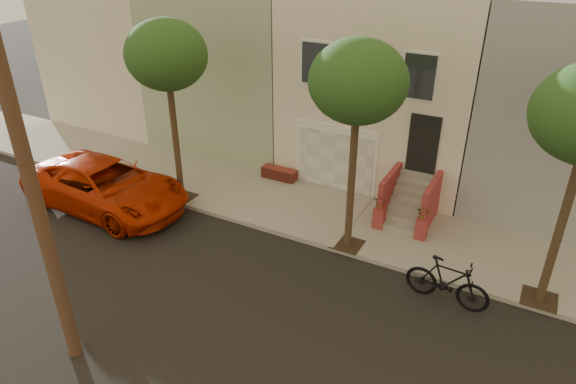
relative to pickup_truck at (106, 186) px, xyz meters
The scene contains 7 objects.
ground 7.90m from the pickup_truck, 16.99° to the right, with size 90.00×90.00×0.00m, color black.
sidewalk 8.15m from the pickup_truck, 22.13° to the left, with size 40.00×3.70×0.15m, color gray.
house_row 11.97m from the pickup_truck, 49.81° to the left, with size 33.10×11.70×7.00m.
tree_left 5.09m from the pickup_truck, 38.56° to the left, with size 2.70×2.57×6.30m.
tree_mid 9.71m from the pickup_truck, 10.67° to the left, with size 2.70×2.57×6.30m.
pickup_truck is the anchor object (origin of this frame).
motorcycle 11.79m from the pickup_truck, ahead, with size 0.63×2.23×1.34m, color black.
Camera 1 is at (5.63, -8.61, 9.01)m, focal length 31.71 mm.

